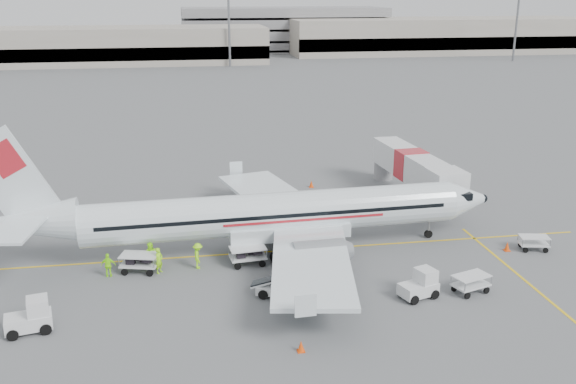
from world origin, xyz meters
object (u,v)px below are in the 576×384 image
Objects in this scene: belt_loader at (286,277)px; tug_mid at (307,263)px; tug_aft at (28,316)px; tug_fore at (418,284)px; aircraft at (274,186)px; jet_bridge at (410,174)px.

tug_mid is (1.89, 2.61, -0.37)m from belt_loader.
tug_fore is at bearing -11.16° from tug_aft.
tug_aft reaches higher than tug_fore.
jet_bridge is at bearing 33.99° from aircraft.
tug_aft is at bearing 162.48° from tug_fore.
tug_mid is at bearing -134.46° from jet_bridge.
belt_loader is at bearing -4.56° from tug_aft.
aircraft is 6.29m from tug_mid.
aircraft is at bearing -148.29° from jet_bridge.
aircraft is at bearing 112.17° from tug_fore.
jet_bridge is at bearing 76.10° from tug_mid.
jet_bridge is at bearing 70.08° from belt_loader.
belt_loader is 2.02× the size of tug_fore.
tug_aft is (-15.01, -9.19, -3.90)m from aircraft.
aircraft reaches higher than tug_aft.
tug_fore is at bearing 8.14° from belt_loader.
tug_aft is at bearing -153.18° from belt_loader.
tug_fore is (-6.31, -19.06, -1.28)m from jet_bridge.
belt_loader reaches higher than tug_mid.
tug_fore is at bearing -113.04° from jet_bridge.
belt_loader is 8.11m from tug_fore.
tug_fore is 0.93× the size of tug_aft.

